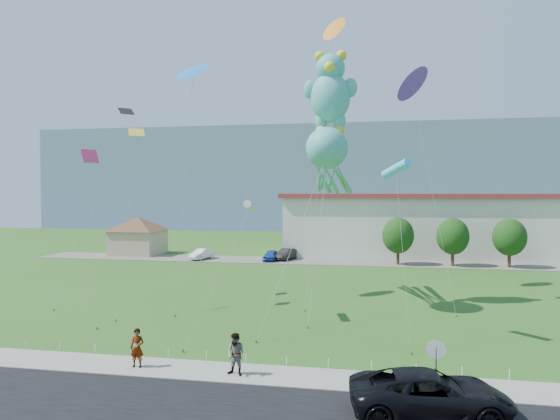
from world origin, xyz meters
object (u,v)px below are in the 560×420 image
(teddy_bear_kite, at_px, (330,91))
(octopus_kite, at_px, (329,161))
(pavilion, at_px, (138,232))
(stop_sign, at_px, (436,355))
(pedestrian_left, at_px, (137,348))
(pedestrian_right, at_px, (236,354))
(parked_car_black, at_px, (286,254))
(parked_car_blue, at_px, (271,255))
(warehouse, at_px, (522,225))
(parked_car_silver, at_px, (202,254))
(suv, at_px, (430,394))

(teddy_bear_kite, bearing_deg, octopus_kite, -93.85)
(pavilion, xyz_separation_m, stop_sign, (33.50, -42.21, -1.15))
(pedestrian_left, relative_size, pedestrian_right, 0.96)
(parked_car_black, bearing_deg, octopus_kite, -56.58)
(parked_car_blue, xyz_separation_m, octopus_kite, (8.85, -22.61, 9.95))
(warehouse, distance_m, octopus_kite, 39.49)
(stop_sign, relative_size, parked_car_black, 0.60)
(parked_car_silver, relative_size, parked_car_blue, 1.04)
(octopus_kite, height_order, teddy_bear_kite, teddy_bear_kite)
(warehouse, xyz_separation_m, parked_car_black, (-29.32, -8.26, -3.38))
(pedestrian_right, relative_size, parked_car_silver, 0.48)
(pavilion, distance_m, octopus_kite, 38.87)
(pedestrian_right, xyz_separation_m, teddy_bear_kite, (2.90, 15.84, 14.78))
(pedestrian_right, distance_m, parked_car_blue, 38.16)
(parked_car_silver, xyz_separation_m, teddy_bear_kite, (17.59, -21.53, 15.12))
(octopus_kite, bearing_deg, pedestrian_right, -100.70)
(parked_car_black, bearing_deg, stop_sign, -55.57)
(warehouse, height_order, parked_car_black, warehouse)
(parked_car_silver, bearing_deg, teddy_bear_kite, -33.40)
(parked_car_silver, relative_size, parked_car_black, 0.95)
(octopus_kite, bearing_deg, pedestrian_left, -117.38)
(suv, distance_m, pedestrian_left, 13.29)
(parked_car_black, xyz_separation_m, teddy_bear_kite, (7.22, -23.01, 15.09))
(suv, bearing_deg, parked_car_black, 9.27)
(pavilion, relative_size, teddy_bear_kite, 0.49)
(parked_car_blue, bearing_deg, octopus_kite, -67.58)
(parked_car_black, bearing_deg, pedestrian_left, -74.17)
(octopus_kite, bearing_deg, parked_car_blue, 111.39)
(stop_sign, xyz_separation_m, teddy_bear_kite, (-5.60, 16.94, 13.96))
(parked_car_blue, bearing_deg, warehouse, 17.93)
(warehouse, relative_size, parked_car_silver, 15.53)
(suv, relative_size, pedestrian_right, 3.13)
(pedestrian_right, relative_size, parked_car_black, 0.46)
(pedestrian_left, xyz_separation_m, parked_car_black, (0.54, 38.67, -0.27))
(pedestrian_left, distance_m, pedestrian_right, 4.87)
(pedestrian_right, relative_size, octopus_kite, 0.12)
(pedestrian_left, xyz_separation_m, parked_car_blue, (-1.14, 37.51, -0.31))
(pavilion, distance_m, stop_sign, 53.90)
(parked_car_black, relative_size, teddy_bear_kite, 0.22)
(pavilion, xyz_separation_m, pedestrian_left, (20.13, -40.93, -2.01))
(pavilion, distance_m, teddy_bear_kite, 39.76)
(parked_car_black, bearing_deg, suv, -56.63)
(stop_sign, xyz_separation_m, suv, (-0.37, -1.47, -0.98))
(suv, distance_m, parked_car_black, 43.25)
(parked_car_silver, bearing_deg, pedestrian_right, -51.19)
(pavilion, height_order, warehouse, warehouse)
(pavilion, distance_m, parked_car_black, 20.92)
(parked_car_black, bearing_deg, teddy_bear_kite, -55.94)
(warehouse, distance_m, suv, 52.56)
(parked_car_silver, distance_m, octopus_kite, 30.06)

